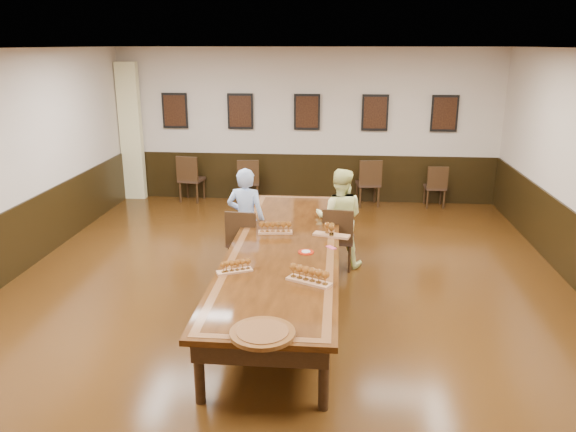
# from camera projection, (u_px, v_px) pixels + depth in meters

# --- Properties ---
(floor) EXTENTS (8.00, 10.00, 0.02)m
(floor) POSITION_uv_depth(u_px,v_px,m) (285.00, 299.00, 7.48)
(floor) COLOR black
(floor) RESTS_ON ground
(ceiling) EXTENTS (8.00, 10.00, 0.02)m
(ceiling) POSITION_uv_depth(u_px,v_px,m) (284.00, 48.00, 6.54)
(ceiling) COLOR white
(ceiling) RESTS_ON floor
(wall_back) EXTENTS (8.00, 0.02, 3.20)m
(wall_back) POSITION_uv_depth(u_px,v_px,m) (307.00, 126.00, 11.78)
(wall_back) COLOR #C2B2A3
(wall_back) RESTS_ON floor
(chair_man) EXTENTS (0.50, 0.54, 0.97)m
(chair_man) POSITION_uv_depth(u_px,v_px,m) (245.00, 240.00, 8.28)
(chair_man) COLOR #302015
(chair_man) RESTS_ON floor
(chair_woman) EXTENTS (0.49, 0.53, 0.96)m
(chair_woman) POSITION_uv_depth(u_px,v_px,m) (338.00, 237.00, 8.40)
(chair_woman) COLOR #302015
(chair_woman) RESTS_ON floor
(spare_chair_a) EXTENTS (0.54, 0.58, 1.00)m
(spare_chair_a) POSITION_uv_depth(u_px,v_px,m) (192.00, 178.00, 12.02)
(spare_chair_a) COLOR #302015
(spare_chair_a) RESTS_ON floor
(spare_chair_b) EXTENTS (0.51, 0.54, 0.96)m
(spare_chair_b) POSITION_uv_depth(u_px,v_px,m) (249.00, 181.00, 11.88)
(spare_chair_b) COLOR #302015
(spare_chair_b) RESTS_ON floor
(spare_chair_c) EXTENTS (0.53, 0.57, 0.99)m
(spare_chair_c) POSITION_uv_depth(u_px,v_px,m) (368.00, 182.00, 11.69)
(spare_chair_c) COLOR #302015
(spare_chair_c) RESTS_ON floor
(spare_chair_d) EXTENTS (0.43, 0.47, 0.88)m
(spare_chair_d) POSITION_uv_depth(u_px,v_px,m) (435.00, 186.00, 11.60)
(spare_chair_d) COLOR #302015
(spare_chair_d) RESTS_ON floor
(person_man) EXTENTS (0.60, 0.42, 1.54)m
(person_man) POSITION_uv_depth(u_px,v_px,m) (246.00, 219.00, 8.29)
(person_man) COLOR #5480D3
(person_man) RESTS_ON floor
(person_woman) EXTENTS (0.79, 0.64, 1.51)m
(person_woman) POSITION_uv_depth(u_px,v_px,m) (339.00, 218.00, 8.42)
(person_woman) COLOR #F6F99B
(person_woman) RESTS_ON floor
(pink_phone) EXTENTS (0.14, 0.15, 0.01)m
(pink_phone) POSITION_uv_depth(u_px,v_px,m) (331.00, 247.00, 7.18)
(pink_phone) COLOR #E54C75
(pink_phone) RESTS_ON conference_table
(curtain) EXTENTS (0.45, 0.18, 2.90)m
(curtain) POSITION_uv_depth(u_px,v_px,m) (131.00, 132.00, 11.96)
(curtain) COLOR beige
(curtain) RESTS_ON floor
(wainscoting) EXTENTS (8.00, 10.00, 1.00)m
(wainscoting) POSITION_uv_depth(u_px,v_px,m) (285.00, 264.00, 7.33)
(wainscoting) COLOR black
(wainscoting) RESTS_ON floor
(conference_table) EXTENTS (1.40, 5.00, 0.76)m
(conference_table) POSITION_uv_depth(u_px,v_px,m) (285.00, 256.00, 7.30)
(conference_table) COLOR black
(conference_table) RESTS_ON floor
(posters) EXTENTS (6.14, 0.04, 0.74)m
(posters) POSITION_uv_depth(u_px,v_px,m) (307.00, 112.00, 11.62)
(posters) COLOR black
(posters) RESTS_ON wall_back
(flight_a) EXTENTS (0.48, 0.19, 0.18)m
(flight_a) POSITION_uv_depth(u_px,v_px,m) (275.00, 228.00, 7.71)
(flight_a) COLOR #A96F46
(flight_a) RESTS_ON conference_table
(flight_b) EXTENTS (0.52, 0.28, 0.19)m
(flight_b) POSITION_uv_depth(u_px,v_px,m) (331.00, 230.00, 7.59)
(flight_b) COLOR #A96F46
(flight_b) RESTS_ON conference_table
(flight_c) EXTENTS (0.42, 0.28, 0.15)m
(flight_c) POSITION_uv_depth(u_px,v_px,m) (235.00, 267.00, 6.39)
(flight_c) COLOR #A96F46
(flight_c) RESTS_ON conference_table
(flight_d) EXTENTS (0.53, 0.37, 0.19)m
(flight_d) POSITION_uv_depth(u_px,v_px,m) (309.00, 276.00, 6.10)
(flight_d) COLOR #A96F46
(flight_d) RESTS_ON conference_table
(red_plate_grp) EXTENTS (0.20, 0.20, 0.03)m
(red_plate_grp) POSITION_uv_depth(u_px,v_px,m) (306.00, 252.00, 7.00)
(red_plate_grp) COLOR #AA1E0B
(red_plate_grp) RESTS_ON conference_table
(carved_platter) EXTENTS (0.74, 0.74, 0.05)m
(carved_platter) POSITION_uv_depth(u_px,v_px,m) (263.00, 333.00, 5.02)
(carved_platter) COLOR #542C10
(carved_platter) RESTS_ON conference_table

